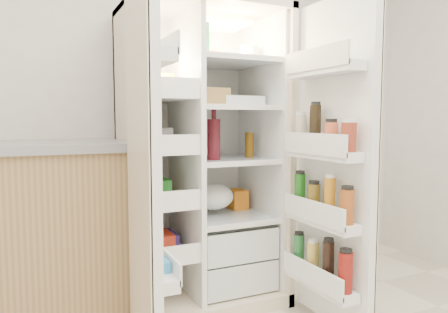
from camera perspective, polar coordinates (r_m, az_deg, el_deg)
name	(u,v)px	position (r m, az deg, el deg)	size (l,w,h in m)	color
wall_back	(169,87)	(2.96, -7.41, 9.21)	(4.00, 0.02, 2.70)	silver
refrigerator	(201,181)	(2.69, -3.10, -3.30)	(0.92, 0.70, 1.80)	beige
freezer_door	(145,173)	(1.94, -10.63, -2.13)	(0.15, 0.40, 1.72)	white
fridge_door	(332,170)	(2.31, 14.33, -1.73)	(0.17, 0.58, 1.72)	white
kitchen_counter	(6,237)	(2.56, -27.24, -9.65)	(1.39, 0.74, 1.01)	#A17A50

